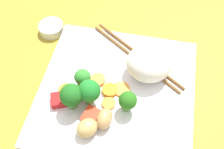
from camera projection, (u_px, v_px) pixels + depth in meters
The scene contains 19 objects.
ground_plane at pixel (116, 96), 53.50cm from camera, with size 110.00×110.00×2.00cm, color #A48528.
square_plate at pixel (117, 91), 52.00cm from camera, with size 28.32×28.32×1.64cm, color white.
rice_mound at pixel (149, 63), 51.03cm from camera, with size 8.39×7.80×5.90cm, color white.
broccoli_floret_0 at pixel (83, 75), 49.97cm from camera, with size 3.01×3.01×4.19cm.
broccoli_floret_1 at pixel (128, 101), 46.78cm from camera, with size 3.18×3.18×4.59cm.
broccoli_floret_2 at pixel (89, 91), 46.97cm from camera, with size 3.94×3.94×5.77cm.
broccoli_floret_3 at pixel (71, 96), 46.46cm from camera, with size 4.00×4.00×5.82cm.
carrot_slice_0 at pixel (110, 90), 50.75cm from camera, with size 2.87×2.87×0.79cm, color orange.
carrot_slice_1 at pixel (98, 80), 52.07cm from camera, with size 2.84×2.84×0.74cm, color orange.
carrot_slice_2 at pixel (67, 91), 50.81cm from camera, with size 3.14×3.14×0.52cm, color orange.
carrot_slice_3 at pixel (121, 88), 51.21cm from camera, with size 3.13×3.13×0.44cm, color orange.
carrot_slice_4 at pixel (109, 103), 49.33cm from camera, with size 2.46×2.46×0.49cm, color orange.
pepper_chunk_0 at pixel (59, 100), 49.22cm from camera, with size 2.68×2.68×1.38cm, color red.
pepper_chunk_1 at pixel (84, 90), 49.94cm from camera, with size 2.13×2.12×2.27cm, color red.
pepper_chunk_2 at pixel (91, 117), 46.90cm from camera, with size 2.97×2.48×2.16cm, color red.
chicken_piece_0 at pixel (104, 119), 46.30cm from camera, with size 3.77×2.66×2.92cm, color tan.
chicken_piece_1 at pixel (87, 128), 45.40cm from camera, with size 3.75×3.09×2.81cm, color tan.
chopstick_pair at pixel (137, 56), 55.43cm from camera, with size 19.29×15.49×0.61cm.
sauce_cup at pixel (51, 28), 61.13cm from camera, with size 5.37×5.37×1.94cm, color silver.
Camera 1 is at (-3.03, 26.92, 45.34)cm, focal length 44.49 mm.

